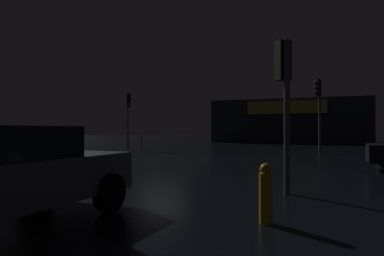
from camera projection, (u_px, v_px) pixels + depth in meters
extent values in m
plane|color=black|center=(161.00, 159.00, 17.51)|extent=(120.00, 120.00, 0.00)
cube|color=#33383D|center=(292.00, 122.00, 42.00)|extent=(17.20, 9.56, 4.88)
cube|color=#E5D84C|center=(286.00, 107.00, 37.46)|extent=(8.33, 0.24, 1.38)
cylinder|color=#595B60|center=(128.00, 121.00, 26.52)|extent=(0.12, 0.12, 4.23)
cube|color=black|center=(128.00, 100.00, 26.38)|extent=(0.41, 0.41, 1.01)
sphere|color=black|center=(129.00, 96.00, 26.23)|extent=(0.20, 0.20, 0.20)
sphere|color=black|center=(129.00, 100.00, 26.23)|extent=(0.20, 0.20, 0.20)
sphere|color=#19D13F|center=(129.00, 104.00, 26.23)|extent=(0.20, 0.20, 0.20)
cylinder|color=#595B60|center=(287.00, 117.00, 8.19)|extent=(0.14, 0.14, 3.64)
cube|color=black|center=(283.00, 61.00, 8.33)|extent=(0.41, 0.41, 0.95)
sphere|color=black|center=(279.00, 50.00, 8.48)|extent=(0.20, 0.20, 0.20)
sphere|color=black|center=(279.00, 62.00, 8.48)|extent=(0.20, 0.20, 0.20)
sphere|color=#19D13F|center=(279.00, 74.00, 8.48)|extent=(0.20, 0.20, 0.20)
cylinder|color=#595B60|center=(320.00, 117.00, 21.48)|extent=(0.15, 0.15, 4.59)
cube|color=black|center=(318.00, 88.00, 21.43)|extent=(0.41, 0.41, 1.05)
sphere|color=red|center=(316.00, 83.00, 21.36)|extent=(0.20, 0.20, 0.20)
sphere|color=black|center=(316.00, 88.00, 21.36)|extent=(0.20, 0.20, 0.20)
sphere|color=black|center=(316.00, 93.00, 21.36)|extent=(0.20, 0.20, 0.20)
cube|color=slate|center=(7.00, 181.00, 5.47)|extent=(1.89, 4.26, 0.71)
cube|color=black|center=(3.00, 142.00, 5.40)|extent=(1.67, 1.82, 0.51)
cylinder|color=black|center=(36.00, 186.00, 7.11)|extent=(0.23, 0.72, 0.72)
cylinder|color=black|center=(110.00, 193.00, 6.38)|extent=(0.23, 0.72, 0.72)
cylinder|color=gold|center=(266.00, 198.00, 5.63)|extent=(0.22, 0.22, 0.81)
sphere|color=gold|center=(266.00, 169.00, 5.63)|extent=(0.20, 0.20, 0.20)
cylinder|color=#595B60|center=(142.00, 141.00, 27.79)|extent=(0.08, 0.08, 1.09)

